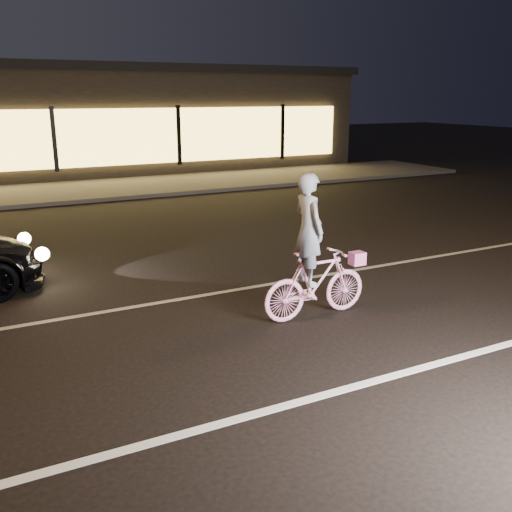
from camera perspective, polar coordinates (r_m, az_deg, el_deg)
ground at (r=7.34m, az=-1.19°, el=-8.98°), size 90.00×90.00×0.00m
lane_stripe_near at (r=6.18m, az=5.12°, el=-14.13°), size 60.00×0.12×0.01m
lane_stripe_far at (r=9.05m, az=-6.77°, el=-4.16°), size 60.00×0.10×0.01m
sidewalk at (r=19.45m, az=-18.35°, el=6.11°), size 30.00×4.00×0.12m
storefront at (r=25.15m, az=-21.06°, el=12.71°), size 25.40×8.42×4.20m
cyclist at (r=8.05m, az=5.81°, el=-1.16°), size 1.65×0.57×2.08m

